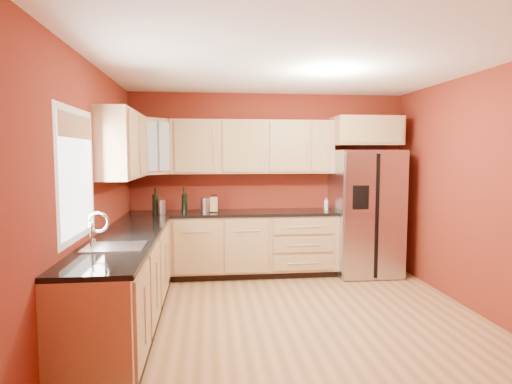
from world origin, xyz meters
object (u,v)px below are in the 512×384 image
at_px(canister_left, 162,206).
at_px(soap_dispenser, 326,204).
at_px(refrigerator, 365,212).
at_px(wine_bottle_a, 185,200).
at_px(knife_block, 214,205).

relative_size(canister_left, soap_dispenser, 1.09).
bearing_deg(refrigerator, wine_bottle_a, 178.77).
height_order(canister_left, soap_dispenser, canister_left).
relative_size(wine_bottle_a, soap_dispenser, 2.01).
relative_size(canister_left, knife_block, 0.92).
bearing_deg(refrigerator, soap_dispenser, 169.11).
distance_m(knife_block, soap_dispenser, 1.61).
distance_m(canister_left, wine_bottle_a, 0.32).
bearing_deg(refrigerator, knife_block, 178.25).
bearing_deg(wine_bottle_a, refrigerator, -1.23).
bearing_deg(wine_bottle_a, knife_block, 1.60).
height_order(canister_left, wine_bottle_a, wine_bottle_a).
height_order(refrigerator, knife_block, refrigerator).
bearing_deg(soap_dispenser, knife_block, -178.59).
distance_m(wine_bottle_a, soap_dispenser, 2.02).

